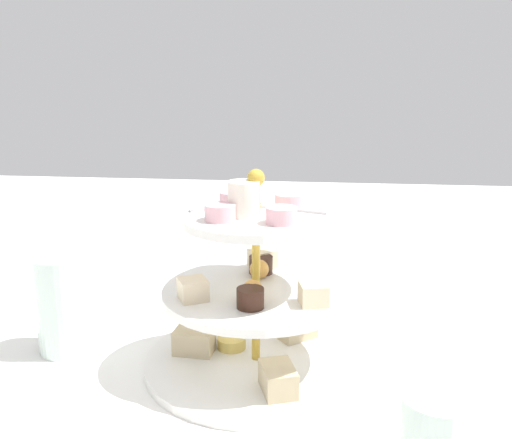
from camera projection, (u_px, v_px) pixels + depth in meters
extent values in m
plane|color=white|center=(256.00, 366.00, 0.71)|extent=(2.40, 2.40, 0.00)
cylinder|color=white|center=(256.00, 362.00, 0.71)|extent=(0.27, 0.27, 0.01)
cylinder|color=white|center=(256.00, 293.00, 0.68)|extent=(0.22, 0.22, 0.01)
cylinder|color=white|center=(256.00, 219.00, 0.66)|extent=(0.17, 0.17, 0.01)
cylinder|color=gold|center=(256.00, 276.00, 0.68)|extent=(0.01, 0.01, 0.23)
sphere|color=gold|center=(256.00, 178.00, 0.65)|extent=(0.02, 0.02, 0.02)
cube|color=#CCB78E|center=(194.00, 341.00, 0.72)|extent=(0.05, 0.04, 0.03)
cube|color=#CCB78E|center=(278.00, 379.00, 0.63)|extent=(0.05, 0.06, 0.03)
cube|color=#CCB78E|center=(296.00, 326.00, 0.76)|extent=(0.06, 0.06, 0.03)
cylinder|color=#E5C660|center=(232.00, 343.00, 0.73)|extent=(0.04, 0.04, 0.01)
cylinder|color=#381E14|center=(247.00, 298.00, 0.63)|extent=(0.03, 0.03, 0.02)
cylinder|color=#381E14|center=(264.00, 265.00, 0.73)|extent=(0.03, 0.03, 0.02)
cube|color=beige|center=(193.00, 289.00, 0.65)|extent=(0.04, 0.04, 0.02)
cube|color=beige|center=(313.00, 294.00, 0.64)|extent=(0.04, 0.04, 0.02)
cube|color=beige|center=(262.00, 258.00, 0.75)|extent=(0.04, 0.04, 0.02)
sphere|color=gold|center=(255.00, 290.00, 0.64)|extent=(0.02, 0.02, 0.02)
sphere|color=gold|center=(257.00, 269.00, 0.71)|extent=(0.02, 0.02, 0.02)
cylinder|color=#F2B7C1|center=(289.00, 202.00, 0.68)|extent=(0.03, 0.03, 0.02)
cylinder|color=#F2B7C1|center=(233.00, 199.00, 0.69)|extent=(0.03, 0.03, 0.02)
cylinder|color=#F2B7C1|center=(220.00, 213.00, 0.63)|extent=(0.03, 0.03, 0.02)
cylinder|color=#F2B7C1|center=(281.00, 215.00, 0.62)|extent=(0.03, 0.03, 0.02)
cylinder|color=white|center=(244.00, 199.00, 0.65)|extent=(0.04, 0.04, 0.04)
cube|color=silver|center=(291.00, 209.00, 0.68)|extent=(0.09, 0.04, 0.00)
cube|color=silver|center=(226.00, 207.00, 0.69)|extent=(0.08, 0.05, 0.00)
cylinder|color=silver|center=(64.00, 304.00, 0.73)|extent=(0.07, 0.07, 0.13)
cylinder|color=silver|center=(435.00, 434.00, 0.51)|extent=(0.06, 0.06, 0.07)
cube|color=silver|center=(257.00, 279.00, 1.00)|extent=(0.17, 0.02, 0.00)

